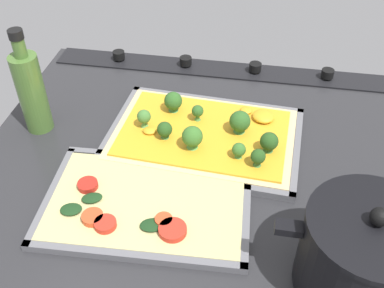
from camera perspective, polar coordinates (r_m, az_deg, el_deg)
ground_plane at (r=83.73cm, az=0.66°, el=-3.49°), size 80.95×72.85×3.00cm
stove_control_panel at (r=108.44cm, az=3.49°, el=9.37°), size 77.72×7.00×2.60cm
baking_tray_front at (r=88.02cm, az=1.50°, el=0.77°), size 37.69×27.19×1.30cm
broccoli_pizza at (r=86.92cm, az=1.80°, el=1.45°), size 35.14×24.65×5.86cm
baking_tray_back at (r=76.09cm, az=-5.61°, el=-7.51°), size 34.56×23.61×1.30cm
veggie_pizza_back at (r=75.31cm, az=-5.97°, el=-7.42°), size 32.05×21.10×1.90cm
cooking_pot at (r=65.87cm, az=20.56°, el=-12.80°), size 24.03×17.17×15.52cm
oil_bottle at (r=91.19cm, az=-19.34°, el=6.27°), size 5.16×5.16×20.95cm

